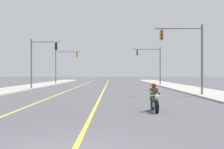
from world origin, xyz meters
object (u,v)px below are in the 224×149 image
Objects in this scene: traffic_signal_near_right at (187,49)px; traffic_signal_near_left at (38,57)px; traffic_signal_mid_right at (151,60)px; motorcycle_with_rider at (153,100)px; traffic_signal_mid_left at (61,62)px.

traffic_signal_near_right is 1.00× the size of traffic_signal_near_left.
traffic_signal_mid_right is (15.55, 13.85, 0.05)m from traffic_signal_near_left.
traffic_signal_near_right is at bearing -41.62° from traffic_signal_near_left.
motorcycle_with_rider is 0.35× the size of traffic_signal_mid_right.
traffic_signal_mid_right is at bearing -24.77° from traffic_signal_mid_left.
traffic_signal_near_left is 20.97m from traffic_signal_mid_left.
motorcycle_with_rider is at bearing -77.05° from traffic_signal_mid_left.
traffic_signal_mid_right is 1.00× the size of traffic_signal_mid_left.
traffic_signal_near_right is (4.47, 13.23, 3.47)m from motorcycle_with_rider.
traffic_signal_near_right is 38.17m from traffic_signal_mid_left.
motorcycle_with_rider is 41.37m from traffic_signal_mid_right.
traffic_signal_near_right and traffic_signal_mid_left have the same top height.
traffic_signal_near_left is at bearing 138.38° from traffic_signal_near_right.
traffic_signal_near_right is at bearing -66.00° from traffic_signal_mid_left.
traffic_signal_mid_right and traffic_signal_mid_left have the same top height.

